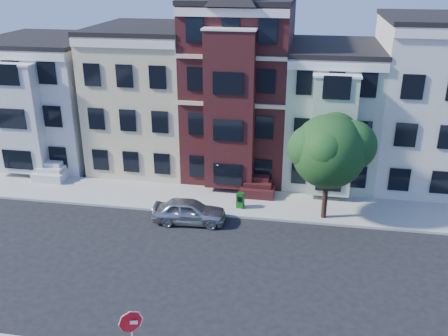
# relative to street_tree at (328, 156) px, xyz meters

# --- Properties ---
(ground) EXTENTS (120.00, 120.00, 0.00)m
(ground) POSITION_rel_street_tree_xyz_m (-6.25, -6.75, -4.09)
(ground) COLOR black
(far_sidewalk) EXTENTS (60.00, 4.00, 0.15)m
(far_sidewalk) POSITION_rel_street_tree_xyz_m (-6.25, 1.25, -4.01)
(far_sidewalk) COLOR #9E9B93
(far_sidewalk) RESTS_ON ground
(house_white) EXTENTS (8.00, 9.00, 9.00)m
(house_white) POSITION_rel_street_tree_xyz_m (-21.25, 7.75, 0.41)
(house_white) COLOR beige
(house_white) RESTS_ON ground
(house_yellow) EXTENTS (7.00, 9.00, 10.00)m
(house_yellow) POSITION_rel_street_tree_xyz_m (-13.25, 7.75, 0.91)
(house_yellow) COLOR beige
(house_yellow) RESTS_ON ground
(house_brown) EXTENTS (7.00, 9.00, 12.00)m
(house_brown) POSITION_rel_street_tree_xyz_m (-6.25, 7.75, 1.91)
(house_brown) COLOR #391314
(house_brown) RESTS_ON ground
(house_green) EXTENTS (6.00, 9.00, 9.00)m
(house_green) POSITION_rel_street_tree_xyz_m (0.25, 7.75, 0.41)
(house_green) COLOR #A6B89D
(house_green) RESTS_ON ground
(house_cream) EXTENTS (8.00, 9.00, 11.00)m
(house_cream) POSITION_rel_street_tree_xyz_m (7.25, 7.75, 1.41)
(house_cream) COLOR beige
(house_cream) RESTS_ON ground
(street_tree) EXTENTS (8.35, 8.35, 7.88)m
(street_tree) POSITION_rel_street_tree_xyz_m (0.00, 0.00, 0.00)
(street_tree) COLOR #23511E
(street_tree) RESTS_ON far_sidewalk
(parked_car) EXTENTS (4.46, 2.02, 1.49)m
(parked_car) POSITION_rel_street_tree_xyz_m (-7.91, -1.77, -3.35)
(parked_car) COLOR #A8ABB0
(parked_car) RESTS_ON ground
(newspaper_box) EXTENTS (0.51, 0.47, 0.99)m
(newspaper_box) POSITION_rel_street_tree_xyz_m (-5.14, 0.41, -3.44)
(newspaper_box) COLOR #0F5514
(newspaper_box) RESTS_ON far_sidewalk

